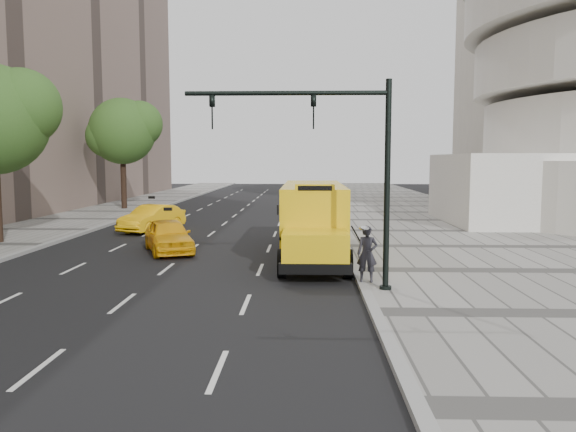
{
  "coord_description": "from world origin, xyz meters",
  "views": [
    {
      "loc": [
        4.18,
        -25.39,
        4.04
      ],
      "look_at": [
        3.5,
        -4.0,
        1.9
      ],
      "focal_mm": 35.0,
      "sensor_mm": 36.0,
      "label": 1
    }
  ],
  "objects_px": {
    "school_bus": "(313,213)",
    "taxi_near": "(168,236)",
    "pedestrian": "(367,254)",
    "traffic_signal": "(340,158)",
    "taxi_far": "(152,218)",
    "tree_c": "(123,131)"
  },
  "relations": [
    {
      "from": "taxi_far",
      "to": "pedestrian",
      "type": "distance_m",
      "value": 17.3
    },
    {
      "from": "tree_c",
      "to": "school_bus",
      "type": "bearing_deg",
      "value": -54.43
    },
    {
      "from": "tree_c",
      "to": "school_bus",
      "type": "xyz_separation_m",
      "value": [
        14.9,
        -20.84,
        -4.61
      ]
    },
    {
      "from": "tree_c",
      "to": "taxi_near",
      "type": "relative_size",
      "value": 2.07
    },
    {
      "from": "taxi_far",
      "to": "traffic_signal",
      "type": "xyz_separation_m",
      "value": [
        9.73,
        -14.63,
        3.34
      ]
    },
    {
      "from": "pedestrian",
      "to": "traffic_signal",
      "type": "relative_size",
      "value": 0.28
    },
    {
      "from": "tree_c",
      "to": "taxi_far",
      "type": "relative_size",
      "value": 1.97
    },
    {
      "from": "pedestrian",
      "to": "traffic_signal",
      "type": "xyz_separation_m",
      "value": [
        -0.96,
        -1.03,
        3.04
      ]
    },
    {
      "from": "taxi_near",
      "to": "traffic_signal",
      "type": "distance_m",
      "value": 10.75
    },
    {
      "from": "taxi_near",
      "to": "taxi_far",
      "type": "xyz_separation_m",
      "value": [
        -2.71,
        7.22,
        0.01
      ]
    },
    {
      "from": "tree_c",
      "to": "taxi_far",
      "type": "height_order",
      "value": "tree_c"
    },
    {
      "from": "taxi_near",
      "to": "traffic_signal",
      "type": "height_order",
      "value": "traffic_signal"
    },
    {
      "from": "taxi_far",
      "to": "tree_c",
      "type": "bearing_deg",
      "value": 134.1
    },
    {
      "from": "school_bus",
      "to": "taxi_near",
      "type": "xyz_separation_m",
      "value": [
        -6.33,
        0.26,
        -1.03
      ]
    },
    {
      "from": "school_bus",
      "to": "traffic_signal",
      "type": "height_order",
      "value": "traffic_signal"
    },
    {
      "from": "taxi_far",
      "to": "pedestrian",
      "type": "xyz_separation_m",
      "value": [
        10.69,
        -13.6,
        0.3
      ]
    },
    {
      "from": "school_bus",
      "to": "taxi_far",
      "type": "relative_size",
      "value": 2.54
    },
    {
      "from": "taxi_near",
      "to": "pedestrian",
      "type": "bearing_deg",
      "value": -61.07
    },
    {
      "from": "tree_c",
      "to": "traffic_signal",
      "type": "height_order",
      "value": "tree_c"
    },
    {
      "from": "taxi_far",
      "to": "traffic_signal",
      "type": "distance_m",
      "value": 17.88
    },
    {
      "from": "school_bus",
      "to": "traffic_signal",
      "type": "distance_m",
      "value": 7.56
    },
    {
      "from": "tree_c",
      "to": "school_bus",
      "type": "height_order",
      "value": "tree_c"
    }
  ]
}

